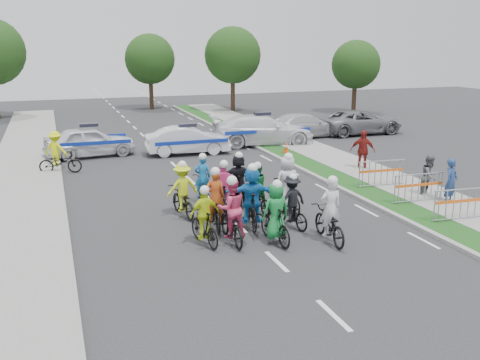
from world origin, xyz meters
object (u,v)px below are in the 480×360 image
object	(u,v)px
police_car_2	(262,130)
parked_bike	(60,162)
rider_0	(329,220)
barrier_2	(381,174)
police_car_1	(188,140)
civilian_sedan	(305,125)
cone_1	(286,148)
rider_8	(256,193)
barrier_1	(418,189)
marshal_hiviz	(56,149)
police_car_0	(90,142)
rider_1	(275,219)
rider_2	(231,218)
spectator_1	(429,177)
tree_4	(150,59)
rider_7	(287,190)
spectator_2	(362,151)
rider_9	(223,194)
rider_3	(204,222)
civilian_suv	(361,122)
tree_1	(233,55)
rider_12	(202,186)
barrier_0	(461,206)
rider_5	(252,201)
rider_11	(238,181)
tree_2	(356,65)
cone_0	(285,168)
spectator_0	(451,182)

from	to	relation	value
police_car_2	parked_bike	xyz separation A→B (m)	(-10.77, -3.24, -0.36)
rider_0	barrier_2	distance (m)	6.47
police_car_1	civilian_sedan	distance (m)	8.29
police_car_1	cone_1	bearing A→B (deg)	-108.09
rider_8	barrier_1	size ratio (longest dim) A/B	0.90
marshal_hiviz	police_car_0	bearing A→B (deg)	-96.94
cone_1	parked_bike	bearing A→B (deg)	-178.70
marshal_hiviz	barrier_1	distance (m)	15.78
barrier_1	rider_1	bearing A→B (deg)	-164.09
rider_2	rider_8	xyz separation A→B (m)	(1.68, 2.36, -0.08)
police_car_2	cone_1	size ratio (longest dim) A/B	8.21
spectator_1	tree_4	xyz separation A→B (m)	(-4.63, 30.36, 3.40)
rider_7	spectator_2	distance (m)	7.17
rider_9	parked_bike	distance (m)	9.36
rider_3	civilian_suv	xyz separation A→B (m)	(14.38, 15.04, 0.06)
tree_1	tree_4	bearing A→B (deg)	146.31
rider_9	civilian_sedan	bearing A→B (deg)	-114.05
rider_8	rider_12	world-z (taller)	rider_12
rider_0	marshal_hiviz	distance (m)	14.47
rider_1	cone_1	size ratio (longest dim) A/B	2.68
cone_1	barrier_0	bearing A→B (deg)	-85.81
rider_5	rider_11	size ratio (longest dim) A/B	1.09
tree_1	barrier_2	bearing A→B (deg)	-95.32
rider_12	cone_1	distance (m)	9.14
rider_3	tree_2	world-z (taller)	tree_2
police_car_0	barrier_1	world-z (taller)	police_car_0
rider_5	spectator_2	xyz separation A→B (m)	(7.29, 5.40, 0.06)
tree_2	police_car_1	bearing A→B (deg)	-145.18
civilian_sedan	rider_3	bearing A→B (deg)	140.06
spectator_1	tree_1	distance (m)	26.66
police_car_2	rider_7	bearing A→B (deg)	170.61
tree_4	barrier_2	bearing A→B (deg)	-82.66
cone_0	tree_4	distance (m)	25.86
spectator_2	cone_1	xyz separation A→B (m)	(-1.77, 4.25, -0.57)
police_car_0	cone_0	world-z (taller)	police_car_0
police_car_0	rider_12	bearing A→B (deg)	-169.51
spectator_0	barrier_2	size ratio (longest dim) A/B	0.82
rider_3	tree_4	distance (m)	32.68
rider_5	rider_11	world-z (taller)	rider_5
rider_7	rider_3	bearing A→B (deg)	26.80
civilian_suv	rider_0	bearing A→B (deg)	144.63
rider_3	cone_0	xyz separation A→B (m)	(5.48, 6.64, -0.34)
rider_11	rider_12	world-z (taller)	rider_11
rider_8	rider_9	distance (m)	1.13
rider_5	civilian_suv	world-z (taller)	rider_5
rider_0	rider_9	xyz separation A→B (m)	(-2.09, 3.34, 0.07)
spectator_1	cone_1	world-z (taller)	spectator_1
rider_2	rider_12	distance (m)	4.01
rider_7	rider_12	world-z (taller)	rider_7
barrier_2	cone_1	world-z (taller)	barrier_2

